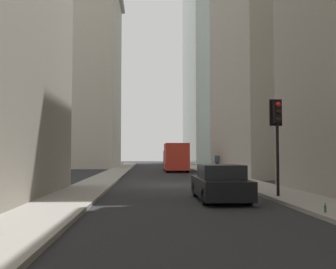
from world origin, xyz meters
name	(u,v)px	position (x,y,z in m)	size (l,w,h in m)	color
ground_plane	(172,185)	(0.00, 0.00, 0.00)	(135.00, 135.00, 0.00)	#262628
sidewalk_right	(95,184)	(0.00, 4.50, 0.07)	(90.00, 2.20, 0.14)	gray
sidewalk_left	(247,183)	(0.00, -4.50, 0.07)	(90.00, 2.20, 0.14)	gray
building_left_midfar	(278,13)	(11.48, -10.59, 14.91)	(16.71, 10.50, 29.80)	#A8A091
building_right_far	(81,68)	(29.42, 10.59, 13.51)	(14.19, 10.50, 27.00)	beige
delivery_truck	(176,157)	(16.21, -1.40, 1.46)	(6.46, 2.25, 2.84)	red
sedan_black	(220,184)	(-7.51, -1.40, 0.66)	(4.30, 1.78, 1.42)	black
traffic_light_foreground	(277,124)	(-7.24, -3.82, 3.04)	(0.43, 0.52, 3.95)	black
pedestrian	(217,161)	(13.31, -5.17, 1.10)	(0.26, 0.44, 1.75)	black
discarded_bottle	(325,209)	(-11.52, -3.71, 0.25)	(0.07, 0.07, 0.27)	#236033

